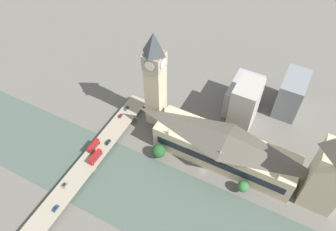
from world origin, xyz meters
The scene contains 18 objects.
ground_plane centered at (0.00, 0.00, 0.00)m, with size 600.00×600.00×0.00m, color #605E56.
river_water centered at (-31.23, 0.00, 0.15)m, with size 50.46×360.00×0.30m, color #47564C.
parliament_hall centered at (14.60, -8.00, 13.40)m, with size 23.67×91.66×27.02m.
clock_tower centered at (25.20, 47.42, 40.47)m, with size 12.38×12.38×75.27m.
victoria_tower centered at (14.66, -67.43, 27.63)m, with size 19.21×19.21×59.26m.
road_bridge centered at (-31.23, 67.56, 3.54)m, with size 132.92×13.09×4.43m.
double_decker_bus_lead centered at (-25.75, 64.20, 7.14)m, with size 11.05×2.64×4.94m.
double_decker_bus_mid centered at (-18.99, 70.43, 7.06)m, with size 10.16×2.57×4.75m.
car_northbound_lead centered at (-64.78, 64.70, 5.13)m, with size 4.54×1.90×1.35m.
car_northbound_tail centered at (20.84, 70.30, 5.13)m, with size 4.53×1.76×1.36m.
car_southbound_lead centered at (-11.38, 64.78, 5.19)m, with size 4.67×1.94×1.52m.
car_southbound_mid centered at (12.58, 70.14, 5.14)m, with size 3.92×1.80×1.42m.
car_southbound_tail centered at (-50.40, 69.88, 5.12)m, with size 4.05×1.84×1.38m.
city_block_west centered at (51.35, -7.75, 18.25)m, with size 23.59×16.21×36.51m.
city_block_center centered at (80.52, -33.67, 14.75)m, with size 29.30×16.37×29.51m.
city_block_east centered at (65.02, -3.29, 11.70)m, with size 31.73×20.16×23.40m.
tree_embankment_near centered at (-2.50, 30.67, 6.16)m, with size 9.24×9.24×10.79m.
tree_embankment_mid centered at (-1.66, -26.88, 5.82)m, with size 7.10×7.10×9.38m.
Camera 1 is at (-109.33, -31.74, 182.67)m, focal length 35.00 mm.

